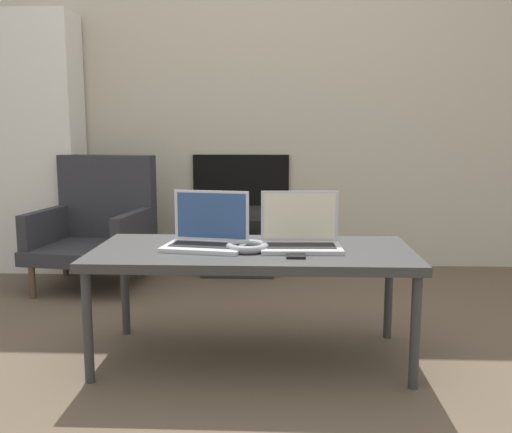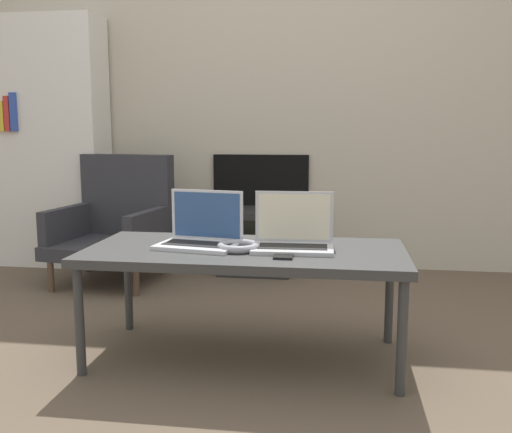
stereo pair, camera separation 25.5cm
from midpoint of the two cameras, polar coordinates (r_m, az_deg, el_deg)
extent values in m
plane|color=brown|center=(2.25, -3.92, -15.69)|extent=(14.00, 14.00, 0.00)
cube|color=#B7AD99|center=(3.88, -1.06, 14.26)|extent=(7.00, 0.06, 2.60)
cube|color=black|center=(3.88, -3.38, 0.60)|extent=(0.65, 0.03, 0.76)
cube|color=#333333|center=(2.27, -3.54, -3.68)|extent=(1.27, 0.59, 0.04)
cylinder|color=#333333|center=(2.24, -19.70, -10.46)|extent=(0.04, 0.04, 0.42)
cylinder|color=#333333|center=(2.11, 12.29, -11.32)|extent=(0.04, 0.04, 0.42)
cylinder|color=#333333|center=(2.70, -15.65, -7.02)|extent=(0.04, 0.04, 0.42)
cylinder|color=#333333|center=(2.59, 10.38, -7.48)|extent=(0.04, 0.04, 0.42)
cube|color=silver|center=(2.28, -8.37, -3.06)|extent=(0.35, 0.26, 0.02)
cube|color=black|center=(2.28, -8.38, -2.84)|extent=(0.28, 0.16, 0.00)
cube|color=silver|center=(2.36, -7.58, 0.08)|extent=(0.31, 0.06, 0.21)
cube|color=#2D4C7F|center=(2.35, -7.60, 0.06)|extent=(0.29, 0.05, 0.19)
cube|color=#B2B2B7|center=(2.24, 1.28, -3.18)|extent=(0.32, 0.22, 0.02)
cube|color=black|center=(2.24, 1.28, -2.95)|extent=(0.27, 0.12, 0.00)
cube|color=#B2B2B7|center=(2.32, 1.26, 0.03)|extent=(0.32, 0.02, 0.21)
cube|color=beige|center=(2.32, 1.26, 0.01)|extent=(0.29, 0.01, 0.19)
torus|color=gray|center=(2.23, -4.16, -3.06)|extent=(0.17, 0.17, 0.03)
cube|color=black|center=(2.14, 0.59, -3.83)|extent=(0.07, 0.13, 0.01)
cube|color=black|center=(3.72, -3.66, -2.45)|extent=(0.46, 0.37, 0.41)
cube|color=black|center=(3.53, -3.99, -3.05)|extent=(0.38, 0.01, 0.32)
cube|color=#2D2D33|center=(3.53, -18.17, -3.32)|extent=(0.69, 0.67, 0.08)
cube|color=#2D2D33|center=(3.69, -16.58, 1.93)|extent=(0.62, 0.19, 0.51)
cube|color=#2D2D33|center=(3.64, -22.06, -0.91)|extent=(0.14, 0.53, 0.20)
cube|color=#2D2D33|center=(3.38, -14.20, -1.25)|extent=(0.14, 0.53, 0.20)
cylinder|color=#4C3828|center=(3.44, -23.49, -6.12)|extent=(0.04, 0.04, 0.18)
cylinder|color=#4C3828|center=(3.25, -15.34, -6.53)|extent=(0.04, 0.04, 0.18)
cylinder|color=#4C3828|center=(3.87, -20.36, -4.33)|extent=(0.04, 0.04, 0.18)
cylinder|color=#4C3828|center=(3.70, -13.06, -4.58)|extent=(0.04, 0.04, 0.18)
cube|color=silver|center=(4.08, -23.92, 6.64)|extent=(0.73, 0.30, 1.66)
camera|label=1|loc=(0.13, -92.86, -0.44)|focal=40.00mm
camera|label=2|loc=(0.13, 87.14, 0.44)|focal=40.00mm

